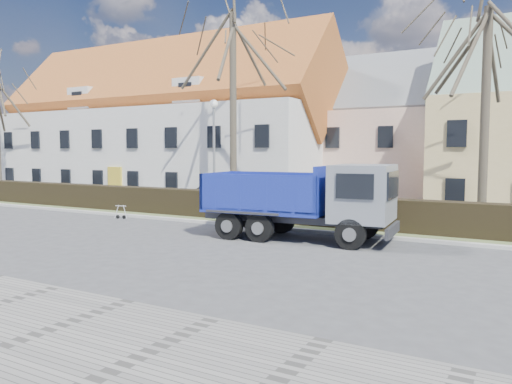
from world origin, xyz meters
The scene contains 12 objects.
ground centered at (0.00, 0.00, 0.00)m, with size 120.00×120.00×0.00m, color #3F3F41.
curb_far centered at (0.00, 4.60, 0.06)m, with size 80.00×0.30×0.12m, color #AEABA5.
grass_strip centered at (0.00, 6.20, 0.05)m, with size 80.00×3.00×0.10m, color #516036.
hedge centered at (0.00, 6.00, 0.65)m, with size 60.00×0.90×1.30m, color black.
building_white centered at (-13.00, 16.00, 4.75)m, with size 26.80×10.80×9.50m, color silver, non-canonical shape.
building_pink centered at (4.00, 20.00, 4.00)m, with size 10.80×8.80×8.00m, color beige, non-canonical shape.
tree_1 centered at (-2.00, 8.50, 6.33)m, with size 9.20×9.20×12.65m, color #3E372B, non-canonical shape.
tree_2 centered at (10.00, 8.50, 5.50)m, with size 8.00×8.00×11.00m, color #3E372B, non-canonical shape.
dump_truck centered at (4.06, 2.90, 1.44)m, with size 7.22×2.68×2.89m, color navy, non-canonical shape.
streetlight centered at (-2.20, 7.00, 2.94)m, with size 0.46×0.46×5.88m, color gray, non-canonical shape.
cart_frame centered at (-5.71, 3.78, 0.37)m, with size 0.80×0.46×0.73m, color silver, non-canonical shape.
parked_car_a centered at (-4.32, 10.44, 0.68)m, with size 1.61×3.99×1.36m, color #2A292E.
Camera 1 is at (11.92, -13.74, 3.25)m, focal length 35.00 mm.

